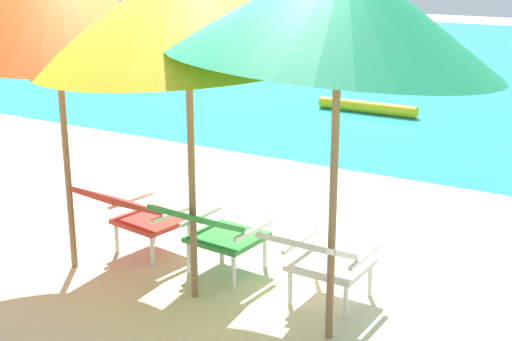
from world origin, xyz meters
TOP-DOWN VIEW (x-y plane):
  - ground_plane at (0.00, 4.00)m, footprint 40.00×40.00m
  - swim_buoy at (-1.34, 5.92)m, footprint 1.60×0.18m
  - lounge_chair_left at (-0.83, -0.24)m, footprint 0.66×0.94m
  - lounge_chair_center at (-0.07, -0.23)m, footprint 0.60×0.91m
  - lounge_chair_right at (0.86, -0.27)m, footprint 0.56×0.88m
  - beach_umbrella_left at (-1.16, -0.63)m, footprint 2.26×2.22m
  - beach_umbrella_center at (-0.01, -0.57)m, footprint 3.03×3.03m
  - beach_umbrella_right at (1.09, -0.60)m, footprint 2.84×2.84m

SIDE VIEW (x-z plane):
  - ground_plane at x=0.00m, z-range 0.00..0.00m
  - swim_buoy at x=-1.34m, z-range 0.01..0.19m
  - lounge_chair_left at x=-0.83m, z-range 0.06..0.75m
  - lounge_chair_center at x=-0.07m, z-range 0.06..0.75m
  - lounge_chair_right at x=0.86m, z-range 0.06..0.75m
  - beach_umbrella_left at x=-1.16m, z-range 0.83..3.32m
  - beach_umbrella_center at x=-0.01m, z-range 0.84..3.34m
  - beach_umbrella_right at x=1.09m, z-range 0.86..3.41m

